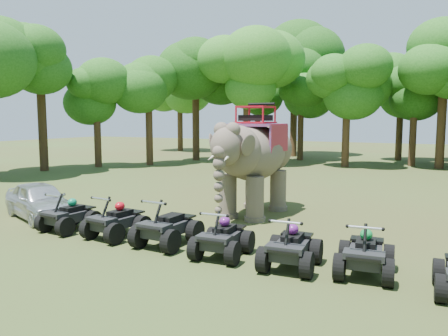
{
  "coord_description": "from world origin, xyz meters",
  "views": [
    {
      "loc": [
        6.31,
        -11.35,
        3.5
      ],
      "look_at": [
        0.0,
        1.2,
        1.9
      ],
      "focal_mm": 35.0,
      "sensor_mm": 36.0,
      "label": 1
    }
  ],
  "objects_px": {
    "atv_4": "(291,242)",
    "atv_5": "(365,248)",
    "parked_car": "(40,200)",
    "atv_1": "(116,216)",
    "elephant": "(254,159)",
    "atv_0": "(69,211)",
    "atv_2": "(167,221)",
    "atv_3": "(223,233)"
  },
  "relations": [
    {
      "from": "atv_0",
      "to": "atv_3",
      "type": "bearing_deg",
      "value": 3.4
    },
    {
      "from": "atv_4",
      "to": "atv_5",
      "type": "xyz_separation_m",
      "value": [
        1.64,
        0.28,
        -0.0
      ]
    },
    {
      "from": "atv_2",
      "to": "atv_5",
      "type": "distance_m",
      "value": 5.27
    },
    {
      "from": "atv_3",
      "to": "atv_5",
      "type": "bearing_deg",
      "value": 0.01
    },
    {
      "from": "atv_0",
      "to": "atv_5",
      "type": "bearing_deg",
      "value": 5.62
    },
    {
      "from": "atv_3",
      "to": "atv_5",
      "type": "distance_m",
      "value": 3.47
    },
    {
      "from": "elephant",
      "to": "atv_1",
      "type": "distance_m",
      "value": 5.54
    },
    {
      "from": "elephant",
      "to": "atv_0",
      "type": "xyz_separation_m",
      "value": [
        -4.24,
        -4.85,
        -1.41
      ]
    },
    {
      "from": "atv_3",
      "to": "atv_5",
      "type": "relative_size",
      "value": 0.98
    },
    {
      "from": "atv_0",
      "to": "atv_1",
      "type": "bearing_deg",
      "value": 6.27
    },
    {
      "from": "parked_car",
      "to": "atv_1",
      "type": "height_order",
      "value": "atv_1"
    },
    {
      "from": "elephant",
      "to": "atv_1",
      "type": "bearing_deg",
      "value": -113.28
    },
    {
      "from": "atv_0",
      "to": "elephant",
      "type": "bearing_deg",
      "value": 53.82
    },
    {
      "from": "atv_0",
      "to": "atv_2",
      "type": "relative_size",
      "value": 0.92
    },
    {
      "from": "parked_car",
      "to": "atv_3",
      "type": "height_order",
      "value": "parked_car"
    },
    {
      "from": "parked_car",
      "to": "atv_5",
      "type": "distance_m",
      "value": 11.16
    },
    {
      "from": "atv_1",
      "to": "elephant",
      "type": "bearing_deg",
      "value": 70.15
    },
    {
      "from": "atv_0",
      "to": "atv_5",
      "type": "distance_m",
      "value": 8.94
    },
    {
      "from": "parked_car",
      "to": "atv_0",
      "type": "height_order",
      "value": "parked_car"
    },
    {
      "from": "atv_2",
      "to": "atv_1",
      "type": "bearing_deg",
      "value": -177.4
    },
    {
      "from": "atv_0",
      "to": "atv_4",
      "type": "height_order",
      "value": "atv_4"
    },
    {
      "from": "atv_3",
      "to": "atv_0",
      "type": "bearing_deg",
      "value": 174.29
    },
    {
      "from": "atv_0",
      "to": "atv_2",
      "type": "distance_m",
      "value": 3.67
    },
    {
      "from": "parked_car",
      "to": "atv_2",
      "type": "relative_size",
      "value": 2.07
    },
    {
      "from": "parked_car",
      "to": "atv_3",
      "type": "relative_size",
      "value": 2.25
    },
    {
      "from": "elephant",
      "to": "atv_1",
      "type": "relative_size",
      "value": 2.79
    },
    {
      "from": "atv_1",
      "to": "atv_3",
      "type": "height_order",
      "value": "atv_1"
    },
    {
      "from": "atv_0",
      "to": "atv_3",
      "type": "relative_size",
      "value": 1.0
    },
    {
      "from": "atv_1",
      "to": "atv_3",
      "type": "bearing_deg",
      "value": 3.39
    },
    {
      "from": "elephant",
      "to": "atv_0",
      "type": "height_order",
      "value": "elephant"
    },
    {
      "from": "atv_5",
      "to": "atv_0",
      "type": "bearing_deg",
      "value": 175.06
    },
    {
      "from": "atv_4",
      "to": "atv_2",
      "type": "bearing_deg",
      "value": 172.09
    },
    {
      "from": "atv_0",
      "to": "atv_1",
      "type": "relative_size",
      "value": 0.96
    },
    {
      "from": "atv_1",
      "to": "atv_2",
      "type": "height_order",
      "value": "atv_2"
    },
    {
      "from": "atv_2",
      "to": "atv_5",
      "type": "xyz_separation_m",
      "value": [
        5.27,
        0.05,
        -0.04
      ]
    },
    {
      "from": "atv_5",
      "to": "atv_1",
      "type": "bearing_deg",
      "value": 174.89
    },
    {
      "from": "parked_car",
      "to": "atv_1",
      "type": "xyz_separation_m",
      "value": [
        4.06,
        -0.73,
        0.0
      ]
    },
    {
      "from": "elephant",
      "to": "atv_0",
      "type": "distance_m",
      "value": 6.59
    },
    {
      "from": "atv_3",
      "to": "elephant",
      "type": "bearing_deg",
      "value": 99.81
    },
    {
      "from": "atv_1",
      "to": "atv_5",
      "type": "xyz_separation_m",
      "value": [
        7.07,
        0.05,
        -0.01
      ]
    },
    {
      "from": "atv_1",
      "to": "atv_4",
      "type": "distance_m",
      "value": 5.44
    },
    {
      "from": "atv_2",
      "to": "atv_4",
      "type": "relative_size",
      "value": 1.07
    }
  ]
}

